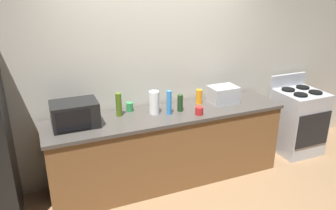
{
  "coord_description": "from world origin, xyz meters",
  "views": [
    {
      "loc": [
        -1.4,
        -2.95,
        2.39
      ],
      "look_at": [
        0.0,
        0.4,
        1.0
      ],
      "focal_mm": 36.03,
      "sensor_mm": 36.0,
      "label": 1
    }
  ],
  "objects_px": {
    "microwave": "(75,114)",
    "mug_red": "(199,111)",
    "bottle_olive_oil": "(119,105)",
    "mug_green": "(130,107)",
    "stove_range": "(297,121)",
    "bottle_spray_cleaner": "(169,103)",
    "bottle_dish_soap": "(199,97)",
    "toaster_oven": "(223,95)",
    "paper_towel_roll": "(154,103)",
    "bottle_wine": "(180,103)"
  },
  "relations": [
    {
      "from": "microwave",
      "to": "bottle_olive_oil",
      "type": "bearing_deg",
      "value": 10.45
    },
    {
      "from": "toaster_oven",
      "to": "mug_green",
      "type": "distance_m",
      "value": 1.18
    },
    {
      "from": "bottle_olive_oil",
      "to": "bottle_spray_cleaner",
      "type": "bearing_deg",
      "value": -17.33
    },
    {
      "from": "bottle_dish_soap",
      "to": "bottle_olive_oil",
      "type": "distance_m",
      "value": 1.02
    },
    {
      "from": "bottle_spray_cleaner",
      "to": "toaster_oven",
      "type": "bearing_deg",
      "value": 6.69
    },
    {
      "from": "bottle_spray_cleaner",
      "to": "bottle_wine",
      "type": "height_order",
      "value": "bottle_spray_cleaner"
    },
    {
      "from": "stove_range",
      "to": "bottle_spray_cleaner",
      "type": "height_order",
      "value": "bottle_spray_cleaner"
    },
    {
      "from": "stove_range",
      "to": "mug_red",
      "type": "height_order",
      "value": "stove_range"
    },
    {
      "from": "mug_green",
      "to": "microwave",
      "type": "bearing_deg",
      "value": -164.17
    },
    {
      "from": "bottle_spray_cleaner",
      "to": "bottle_wine",
      "type": "relative_size",
      "value": 1.4
    },
    {
      "from": "microwave",
      "to": "mug_green",
      "type": "xyz_separation_m",
      "value": [
        0.65,
        0.18,
        -0.08
      ]
    },
    {
      "from": "toaster_oven",
      "to": "paper_towel_roll",
      "type": "bearing_deg",
      "value": -179.38
    },
    {
      "from": "bottle_dish_soap",
      "to": "mug_green",
      "type": "xyz_separation_m",
      "value": [
        -0.87,
        0.1,
        -0.04
      ]
    },
    {
      "from": "toaster_oven",
      "to": "mug_green",
      "type": "xyz_separation_m",
      "value": [
        -1.17,
        0.17,
        -0.05
      ]
    },
    {
      "from": "bottle_spray_cleaner",
      "to": "mug_red",
      "type": "distance_m",
      "value": 0.36
    },
    {
      "from": "bottle_dish_soap",
      "to": "mug_red",
      "type": "height_order",
      "value": "bottle_dish_soap"
    },
    {
      "from": "bottle_dish_soap",
      "to": "bottle_wine",
      "type": "bearing_deg",
      "value": -157.58
    },
    {
      "from": "toaster_oven",
      "to": "bottle_spray_cleaner",
      "type": "bearing_deg",
      "value": -173.31
    },
    {
      "from": "bottle_spray_cleaner",
      "to": "mug_red",
      "type": "height_order",
      "value": "bottle_spray_cleaner"
    },
    {
      "from": "bottle_olive_oil",
      "to": "mug_green",
      "type": "height_order",
      "value": "bottle_olive_oil"
    },
    {
      "from": "toaster_oven",
      "to": "paper_towel_roll",
      "type": "height_order",
      "value": "paper_towel_roll"
    },
    {
      "from": "microwave",
      "to": "mug_red",
      "type": "relative_size",
      "value": 5.18
    },
    {
      "from": "stove_range",
      "to": "bottle_wine",
      "type": "distance_m",
      "value": 1.92
    },
    {
      "from": "stove_range",
      "to": "bottle_olive_oil",
      "type": "relative_size",
      "value": 3.99
    },
    {
      "from": "stove_range",
      "to": "bottle_dish_soap",
      "type": "bearing_deg",
      "value": 174.86
    },
    {
      "from": "mug_red",
      "to": "mug_green",
      "type": "bearing_deg",
      "value": 149.89
    },
    {
      "from": "stove_range",
      "to": "microwave",
      "type": "height_order",
      "value": "microwave"
    },
    {
      "from": "bottle_dish_soap",
      "to": "bottle_wine",
      "type": "relative_size",
      "value": 0.92
    },
    {
      "from": "bottle_wine",
      "to": "mug_green",
      "type": "height_order",
      "value": "bottle_wine"
    },
    {
      "from": "bottle_spray_cleaner",
      "to": "mug_red",
      "type": "relative_size",
      "value": 3.04
    },
    {
      "from": "toaster_oven",
      "to": "bottle_spray_cleaner",
      "type": "relative_size",
      "value": 1.21
    },
    {
      "from": "paper_towel_roll",
      "to": "bottle_dish_soap",
      "type": "relative_size",
      "value": 1.47
    },
    {
      "from": "toaster_oven",
      "to": "bottle_wine",
      "type": "distance_m",
      "value": 0.62
    },
    {
      "from": "toaster_oven",
      "to": "microwave",
      "type": "bearing_deg",
      "value": -179.62
    },
    {
      "from": "bottle_spray_cleaner",
      "to": "bottle_olive_oil",
      "type": "bearing_deg",
      "value": 162.67
    },
    {
      "from": "bottle_olive_oil",
      "to": "mug_green",
      "type": "relative_size",
      "value": 2.56
    },
    {
      "from": "microwave",
      "to": "bottle_dish_soap",
      "type": "xyz_separation_m",
      "value": [
        1.52,
        0.09,
        -0.04
      ]
    },
    {
      "from": "microwave",
      "to": "bottle_spray_cleaner",
      "type": "height_order",
      "value": "bottle_spray_cleaner"
    },
    {
      "from": "stove_range",
      "to": "toaster_oven",
      "type": "height_order",
      "value": "toaster_oven"
    },
    {
      "from": "bottle_spray_cleaner",
      "to": "bottle_olive_oil",
      "type": "distance_m",
      "value": 0.57
    },
    {
      "from": "stove_range",
      "to": "toaster_oven",
      "type": "relative_size",
      "value": 3.18
    },
    {
      "from": "stove_range",
      "to": "mug_red",
      "type": "bearing_deg",
      "value": -174.0
    },
    {
      "from": "microwave",
      "to": "paper_towel_roll",
      "type": "height_order",
      "value": "same"
    },
    {
      "from": "bottle_olive_oil",
      "to": "mug_green",
      "type": "bearing_deg",
      "value": 31.35
    },
    {
      "from": "toaster_oven",
      "to": "bottle_dish_soap",
      "type": "bearing_deg",
      "value": 165.55
    },
    {
      "from": "microwave",
      "to": "bottle_dish_soap",
      "type": "relative_size",
      "value": 2.61
    },
    {
      "from": "paper_towel_roll",
      "to": "mug_red",
      "type": "distance_m",
      "value": 0.53
    },
    {
      "from": "microwave",
      "to": "mug_red",
      "type": "xyz_separation_m",
      "value": [
        1.36,
        -0.23,
        -0.09
      ]
    },
    {
      "from": "paper_towel_roll",
      "to": "toaster_oven",
      "type": "bearing_deg",
      "value": 0.62
    },
    {
      "from": "mug_red",
      "to": "bottle_olive_oil",
      "type": "bearing_deg",
      "value": 159.71
    }
  ]
}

